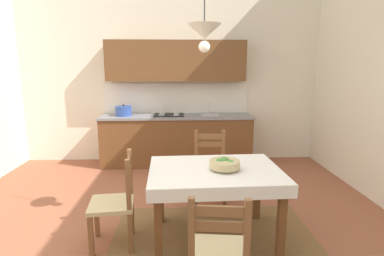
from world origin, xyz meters
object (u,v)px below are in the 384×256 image
object	(u,v)px
dining_chair_camera_side	(218,255)
dining_chair_tv_side	(116,203)
fruit_bowl	(225,164)
kitchen_cabinetry	(176,117)
dining_table	(215,181)
dining_chair_kitchen_side	(210,169)
pendant_lamp	(204,33)

from	to	relation	value
dining_chair_camera_side	dining_chair_tv_side	world-z (taller)	same
fruit_bowl	kitchen_cabinetry	bearing A→B (deg)	101.07
dining_table	fruit_bowl	world-z (taller)	fruit_bowl
kitchen_cabinetry	dining_chair_tv_side	distance (m)	2.71
dining_table	fruit_bowl	size ratio (longest dim) A/B	4.46
kitchen_cabinetry	fruit_bowl	xyz separation A→B (m)	(0.51, -2.59, -0.04)
kitchen_cabinetry	dining_table	size ratio (longest dim) A/B	2.01
dining_chair_kitchen_side	dining_chair_tv_side	bearing A→B (deg)	-136.40
pendant_lamp	fruit_bowl	bearing A→B (deg)	-32.82
dining_chair_kitchen_side	dining_chair_camera_side	xyz separation A→B (m)	(-0.12, -1.85, 0.00)
dining_table	dining_chair_kitchen_side	size ratio (longest dim) A/B	1.44
kitchen_cabinetry	dining_table	distance (m)	2.60
dining_chair_camera_side	pendant_lamp	xyz separation A→B (m)	(-0.03, 1.05, 1.62)
kitchen_cabinetry	dining_chair_camera_side	size ratio (longest dim) A/B	2.89
dining_table	dining_chair_tv_side	world-z (taller)	dining_chair_tv_side
dining_table	pendant_lamp	distance (m)	1.45
kitchen_cabinetry	dining_chair_kitchen_side	xyz separation A→B (m)	(0.45, -1.65, -0.41)
dining_chair_kitchen_side	dining_chair_camera_side	size ratio (longest dim) A/B	1.00
dining_table	pendant_lamp	world-z (taller)	pendant_lamp
dining_chair_kitchen_side	dining_chair_tv_side	world-z (taller)	same
kitchen_cabinetry	pendant_lamp	size ratio (longest dim) A/B	3.34
kitchen_cabinetry	dining_chair_camera_side	xyz separation A→B (m)	(0.34, -3.50, -0.41)
kitchen_cabinetry	dining_chair_camera_side	world-z (taller)	kitchen_cabinetry
dining_chair_tv_side	fruit_bowl	world-z (taller)	dining_chair_tv_side
dining_chair_kitchen_side	pendant_lamp	size ratio (longest dim) A/B	1.16
dining_chair_kitchen_side	fruit_bowl	xyz separation A→B (m)	(0.05, -0.93, 0.37)
kitchen_cabinetry	dining_chair_kitchen_side	world-z (taller)	kitchen_cabinetry
dining_table	fruit_bowl	distance (m)	0.21
dining_chair_tv_side	dining_table	bearing A→B (deg)	4.04
dining_chair_camera_side	pendant_lamp	world-z (taller)	pendant_lamp
dining_chair_tv_side	fruit_bowl	bearing A→B (deg)	1.89
kitchen_cabinetry	dining_chair_camera_side	bearing A→B (deg)	-84.51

